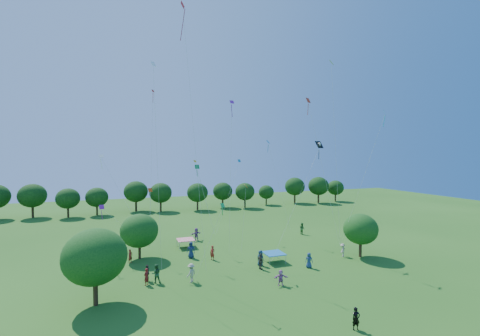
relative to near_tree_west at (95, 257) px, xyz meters
name	(u,v)px	position (x,y,z in m)	size (l,w,h in m)	color
near_tree_west	(95,257)	(0.00, 0.00, 0.00)	(5.09, 5.09, 6.31)	#422B19
near_tree_north	(139,231)	(3.93, 11.21, -0.66)	(4.41, 4.41, 5.34)	#422B19
near_tree_east	(361,229)	(29.13, 2.83, -0.63)	(4.07, 4.07, 5.22)	#422B19
treeline	(170,192)	(11.75, 43.84, 0.08)	(88.01, 8.77, 6.77)	#422B19
tent_red_stripe	(186,240)	(9.92, 14.00, -2.97)	(2.20, 2.20, 1.10)	red
tent_blue	(274,253)	(18.41, 4.59, -2.97)	(2.20, 2.20, 1.10)	#1963A3
man_in_black	(356,319)	(17.55, -10.34, -3.21)	(0.60, 0.38, 1.60)	black
crowd_person_0	(260,258)	(16.49, 4.08, -3.15)	(0.85, 0.46, 1.72)	#1A344D
crowd_person_1	(146,277)	(4.17, 2.82, -3.21)	(0.59, 0.38, 1.59)	maroon
crowd_person_2	(156,274)	(5.11, 3.05, -3.12)	(0.88, 0.48, 1.79)	#25572E
crowd_person_3	(191,273)	(8.31, 2.06, -3.10)	(1.19, 0.53, 1.82)	#A69F85
crowd_person_4	(261,261)	(16.04, 2.98, -3.14)	(1.02, 0.46, 1.74)	#413C34
crowd_person_5	(281,278)	(16.12, -1.59, -3.27)	(1.38, 0.49, 1.48)	#A8629F
crowd_person_6	(309,260)	(21.20, 1.62, -3.18)	(0.82, 0.44, 1.67)	navy
crowd_person_7	(212,253)	(11.95, 7.76, -3.17)	(0.63, 0.41, 1.69)	maroon
crowd_person_8	(302,229)	(28.28, 14.96, -3.11)	(0.88, 0.48, 1.79)	#2C632A
crowd_person_9	(343,250)	(27.18, 3.64, -3.22)	(1.04, 0.47, 1.59)	#C1AC9B
crowd_person_10	(147,273)	(4.33, 3.77, -3.20)	(0.95, 0.43, 1.63)	#483F39
crowd_person_11	(196,234)	(11.98, 16.89, -3.09)	(1.71, 0.61, 1.84)	#965A9A
crowd_person_12	(191,250)	(9.73, 9.38, -3.04)	(0.95, 0.52, 1.93)	navy
crowd_person_13	(130,256)	(2.85, 9.92, -3.23)	(0.59, 0.38, 1.57)	#A02A1D
pirate_kite	(318,148)	(25.16, 6.05, 9.25)	(9.45, 5.27, 12.80)	black
red_high_kite	(187,63)	(8.26, 3.09, 17.32)	(1.85, 2.99, 26.01)	red
small_kite_0	(150,200)	(5.15, 10.53, 3.08)	(0.54, 1.38, 7.16)	#E5440D
small_kite_1	(152,136)	(5.75, 14.47, 10.78)	(1.19, 5.15, 19.73)	red
small_kite_2	(200,180)	(12.29, 15.65, 4.87)	(2.69, 2.10, 10.34)	#C39A11
small_kite_3	(199,177)	(11.73, 13.44, 5.41)	(2.86, 0.82, 9.77)	#177E41
small_kite_4	(272,157)	(23.08, 15.13, 8.11)	(3.07, 2.48, 13.26)	#1179AF
small_kite_5	(231,141)	(13.45, 5.21, 9.88)	(0.49, 1.02, 17.00)	purple
small_kite_6	(156,123)	(5.13, 2.19, 11.30)	(0.92, 0.75, 19.54)	white
small_kite_7	(374,146)	(28.51, 0.15, 9.35)	(2.11, 5.10, 15.84)	#0EA8DB
small_kite_8	(314,126)	(24.35, 5.85, 11.90)	(3.63, 2.52, 18.09)	red
small_kite_9	(245,198)	(14.70, 4.18, 3.67)	(0.42, 1.44, 7.87)	#E5530C
small_kite_10	(333,101)	(25.61, 3.68, 14.67)	(2.42, 0.98, 22.12)	#A0C811
small_kite_11	(217,221)	(9.70, -2.32, 2.71)	(2.11, 2.41, 6.98)	green
small_kite_12	(234,177)	(17.74, 16.82, 5.07)	(4.91, 3.46, 10.40)	#127EB6
small_kite_13	(109,214)	(0.63, 10.04, 1.73)	(5.52, 1.57, 5.54)	purple
small_kite_14	(109,173)	(0.58, 14.85, 6.14)	(5.79, 4.51, 11.18)	white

